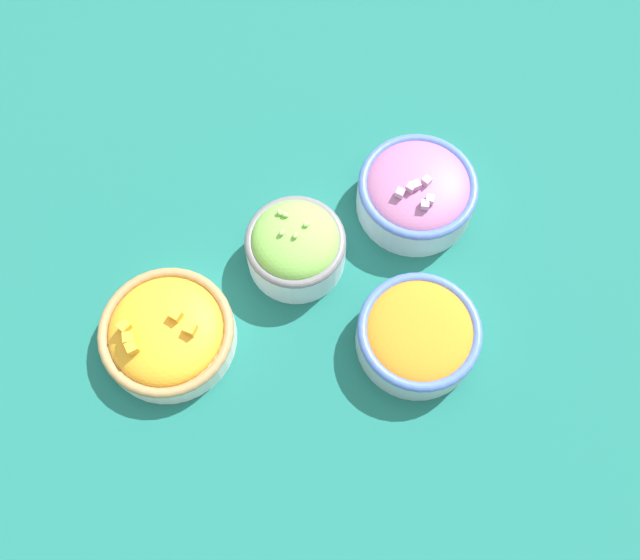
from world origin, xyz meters
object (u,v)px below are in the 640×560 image
bowl_carrots (418,334)px  bowl_squash (167,333)px  bowl_red_onion (417,192)px  bowl_lettuce (296,246)px

bowl_carrots → bowl_squash: bowl_squash is taller
bowl_carrots → bowl_squash: size_ratio=0.91×
bowl_red_onion → bowl_squash: bearing=35.4°
bowl_lettuce → bowl_red_onion: size_ratio=0.82×
bowl_carrots → bowl_squash: 0.29m
bowl_lettuce → bowl_squash: size_ratio=0.76×
bowl_carrots → bowl_red_onion: bearing=-87.9°
bowl_lettuce → bowl_red_onion: 0.17m
bowl_carrots → bowl_lettuce: size_ratio=1.18×
bowl_squash → bowl_carrots: bearing=-176.4°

